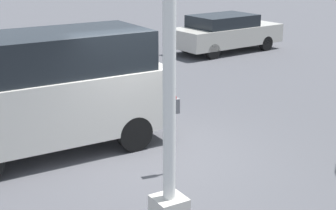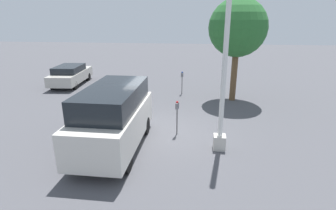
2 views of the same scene
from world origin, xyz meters
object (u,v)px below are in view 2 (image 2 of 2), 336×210
object	(u,v)px
parked_van	(114,117)
car_distant	(71,75)
parking_meter_near	(177,110)
parking_meter_far	(182,78)
street_tree	(238,28)
lamp_post	(223,88)

from	to	relation	value
parked_van	car_distant	distance (m)	11.06
parking_meter_near	car_distant	distance (m)	11.34
parking_meter_far	car_distant	world-z (taller)	parking_meter_far
parking_meter_near	car_distant	world-z (taller)	parking_meter_near
car_distant	street_tree	bearing A→B (deg)	-106.46
parking_meter_near	lamp_post	world-z (taller)	lamp_post
street_tree	parking_meter_near	bearing A→B (deg)	-28.34
lamp_post	street_tree	xyz separation A→B (m)	(-6.37, 1.15, 1.76)
car_distant	lamp_post	bearing A→B (deg)	-135.46
parking_meter_far	street_tree	world-z (taller)	street_tree
car_distant	street_tree	xyz separation A→B (m)	(2.33, 11.26, 3.36)
car_distant	parked_van	bearing A→B (deg)	-150.27
parking_meter_near	car_distant	bearing A→B (deg)	-122.03
car_distant	parking_meter_near	bearing A→B (deg)	-136.74
parked_van	street_tree	xyz separation A→B (m)	(-6.77, 5.00, 2.86)
parking_meter_near	parked_van	xyz separation A→B (m)	(1.52, -2.17, 0.18)
parking_meter_far	parked_van	distance (m)	7.90
parking_meter_near	parking_meter_far	world-z (taller)	parking_meter_near
lamp_post	parked_van	distance (m)	4.03
lamp_post	car_distant	distance (m)	13.43
parking_meter_near	parked_van	world-z (taller)	parked_van
lamp_post	street_tree	size ratio (longest dim) A/B	1.15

